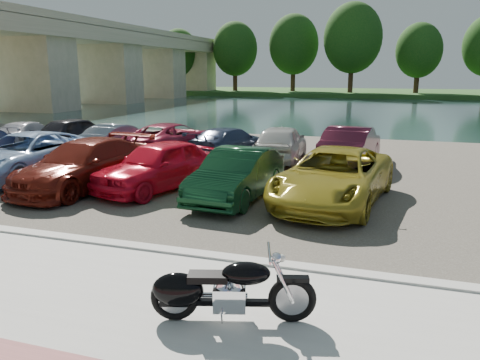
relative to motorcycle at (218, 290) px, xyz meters
name	(u,v)px	position (x,y,z in m)	size (l,w,h in m)	color
ground	(172,312)	(-0.80, 0.18, -0.56)	(200.00, 200.00, 0.00)	#595447
promenade	(138,345)	(-0.80, -0.82, -0.51)	(60.00, 6.00, 0.10)	#BAB8AF
kerb	(218,258)	(-0.80, 2.18, -0.49)	(60.00, 0.30, 0.14)	#BAB8AF
parking_lot	(304,169)	(-0.80, 11.18, -0.54)	(60.00, 18.00, 0.04)	#423F35
river	(359,110)	(-0.80, 40.18, -0.56)	(120.00, 40.00, 0.00)	#172A2A
far_bank	(373,93)	(-0.80, 72.18, -0.26)	(120.00, 24.00, 0.60)	#244619
bridge	(105,54)	(-28.80, 41.20, 4.96)	(7.00, 56.00, 8.55)	tan
far_trees	(407,43)	(3.55, 65.97, 6.93)	(70.25, 10.68, 12.52)	#352113
motorcycle	(218,290)	(0.00, 0.00, 0.00)	(2.28, 0.98, 1.05)	black
car_2	(26,156)	(-9.47, 6.90, 0.23)	(2.49, 5.40, 1.50)	#96B5DA
car_3	(84,165)	(-6.64, 6.19, 0.22)	(2.07, 5.09, 1.48)	maroon
car_4	(158,165)	(-4.44, 6.78, 0.23)	(1.76, 4.38, 1.49)	red
car_5	(237,175)	(-1.83, 6.44, 0.18)	(1.48, 4.25, 1.40)	#0E351B
car_6	(334,177)	(0.78, 6.84, 0.22)	(2.46, 5.33, 1.48)	#A29225
car_7	(28,134)	(-14.18, 12.26, 0.09)	(1.73, 4.24, 1.23)	#A09FA8
car_8	(77,132)	(-11.79, 12.75, 0.22)	(1.74, 4.32, 1.47)	black
car_9	(119,138)	(-9.30, 12.32, 0.11)	(1.34, 3.85, 1.27)	slate
car_10	(171,138)	(-6.90, 12.71, 0.16)	(2.25, 4.87, 1.35)	maroon
car_11	(229,142)	(-4.20, 12.56, 0.11)	(1.78, 4.37, 1.27)	#28344E
car_12	(281,143)	(-1.97, 12.44, 0.22)	(1.74, 4.32, 1.47)	#B6B6B1
car_13	(351,145)	(0.76, 12.50, 0.23)	(1.59, 4.55, 1.50)	#4B1425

